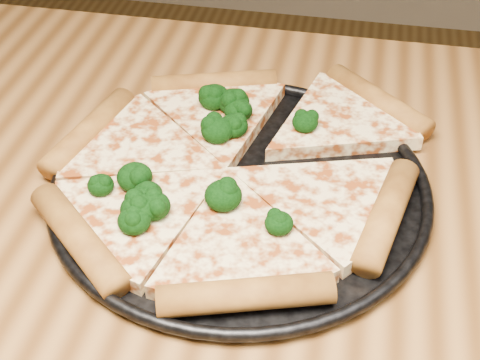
# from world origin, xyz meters

# --- Properties ---
(dining_table) EXTENTS (1.20, 0.90, 0.75)m
(dining_table) POSITION_xyz_m (0.00, 0.00, 0.66)
(dining_table) COLOR brown
(dining_table) RESTS_ON ground
(pizza_pan) EXTENTS (0.37, 0.37, 0.02)m
(pizza_pan) POSITION_xyz_m (-0.08, 0.11, 0.76)
(pizza_pan) COLOR black
(pizza_pan) RESTS_ON dining_table
(pizza) EXTENTS (0.39, 0.40, 0.03)m
(pizza) POSITION_xyz_m (-0.09, 0.13, 0.77)
(pizza) COLOR #FFDE9C
(pizza) RESTS_ON pizza_pan
(broccoli_florets) EXTENTS (0.20, 0.23, 0.03)m
(broccoli_florets) POSITION_xyz_m (-0.12, 0.12, 0.78)
(broccoli_florets) COLOR black
(broccoli_florets) RESTS_ON pizza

